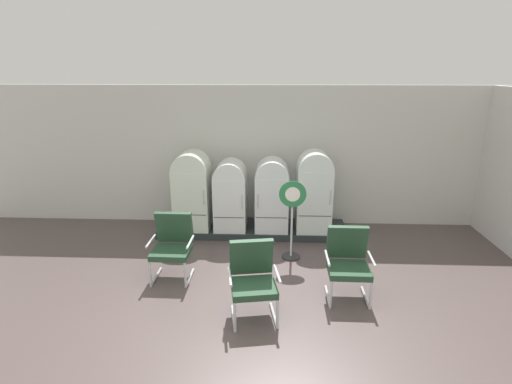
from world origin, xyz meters
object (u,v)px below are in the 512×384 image
at_px(refrigerator_1, 230,193).
at_px(refrigerator_3, 314,189).
at_px(refrigerator_0, 192,188).
at_px(refrigerator_2, 272,193).
at_px(armchair_left, 172,243).
at_px(armchair_center, 253,276).
at_px(sign_stand, 292,221).
at_px(armchair_right, 348,260).

height_order(refrigerator_1, refrigerator_3, refrigerator_3).
distance_m(refrigerator_1, refrigerator_3, 1.63).
bearing_deg(refrigerator_0, refrigerator_3, -0.78).
xyz_separation_m(refrigerator_2, armchair_left, (-1.55, -1.73, -0.31)).
distance_m(refrigerator_0, armchair_center, 3.08).
height_order(refrigerator_1, armchair_left, refrigerator_1).
relative_size(refrigerator_3, armchair_left, 1.52).
bearing_deg(refrigerator_2, refrigerator_0, 179.41).
bearing_deg(sign_stand, armchair_center, -108.77).
height_order(refrigerator_1, sign_stand, refrigerator_1).
relative_size(refrigerator_2, armchair_center, 1.37).
height_order(refrigerator_3, armchair_right, refrigerator_3).
xyz_separation_m(refrigerator_0, sign_stand, (1.92, -1.04, -0.25)).
bearing_deg(armchair_left, refrigerator_0, 90.52).
distance_m(refrigerator_0, refrigerator_3, 2.38).
distance_m(refrigerator_0, refrigerator_1, 0.76).
height_order(refrigerator_3, sign_stand, refrigerator_3).
bearing_deg(armchair_right, armchair_center, -157.92).
xyz_separation_m(armchair_right, sign_stand, (-0.76, 1.17, 0.12)).
height_order(refrigerator_1, refrigerator_2, refrigerator_2).
distance_m(refrigerator_3, sign_stand, 1.14).
xyz_separation_m(refrigerator_1, armchair_right, (1.92, -2.20, -0.29)).
bearing_deg(armchair_right, sign_stand, 123.13).
height_order(refrigerator_3, armchair_left, refrigerator_3).
relative_size(refrigerator_1, armchair_left, 1.33).
distance_m(refrigerator_0, refrigerator_2, 1.57).
relative_size(armchair_right, sign_stand, 0.73).
relative_size(refrigerator_0, refrigerator_3, 0.98).
relative_size(refrigerator_2, armchair_right, 1.37).
xyz_separation_m(refrigerator_3, armchair_center, (-1.04, -2.71, -0.40)).
xyz_separation_m(refrigerator_0, refrigerator_2, (1.57, -0.02, -0.06)).
xyz_separation_m(refrigerator_1, armchair_left, (-0.74, -1.74, -0.29)).
bearing_deg(armchair_center, armchair_left, 142.81).
xyz_separation_m(refrigerator_1, refrigerator_3, (1.63, -0.03, 0.11)).
height_order(refrigerator_0, armchair_center, refrigerator_0).
relative_size(refrigerator_3, armchair_right, 1.52).
distance_m(refrigerator_2, sign_stand, 1.09).
bearing_deg(sign_stand, armchair_left, -159.56).
xyz_separation_m(refrigerator_2, sign_stand, (0.35, -1.02, -0.19)).
bearing_deg(armchair_center, refrigerator_3, 68.96).
bearing_deg(armchair_center, refrigerator_0, 115.95).
relative_size(refrigerator_2, armchair_left, 1.37).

